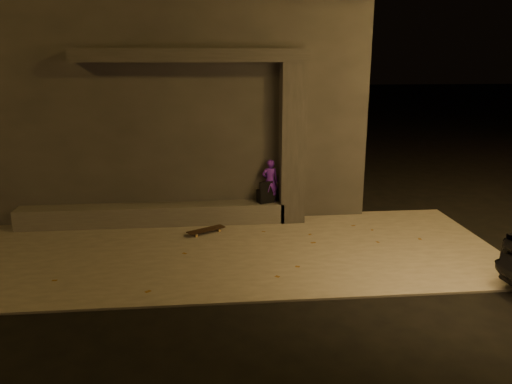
{
  "coord_description": "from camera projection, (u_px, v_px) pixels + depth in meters",
  "views": [
    {
      "loc": [
        -0.19,
        -7.28,
        3.77
      ],
      "look_at": [
        0.71,
        2.0,
        1.22
      ],
      "focal_mm": 35.0,
      "sensor_mm": 36.0,
      "label": 1
    }
  ],
  "objects": [
    {
      "name": "skateboarder",
      "position": [
        270.0,
        181.0,
        11.45
      ],
      "size": [
        0.37,
        0.24,
        1.01
      ],
      "primitive_type": "imported",
      "rotation": [
        0.0,
        0.0,
        3.14
      ],
      "color": "#531AAC",
      "rests_on": "ledge"
    },
    {
      "name": "building",
      "position": [
        177.0,
        100.0,
        13.45
      ],
      "size": [
        9.0,
        5.1,
        5.22
      ],
      "color": "#343230",
      "rests_on": "ground"
    },
    {
      "name": "sidewalk",
      "position": [
        221.0,
        251.0,
        9.92
      ],
      "size": [
        11.0,
        4.4,
        0.04
      ],
      "primitive_type": "cube",
      "color": "#68615B",
      "rests_on": "ground"
    },
    {
      "name": "column",
      "position": [
        292.0,
        144.0,
        11.27
      ],
      "size": [
        0.55,
        0.55,
        3.6
      ],
      "primitive_type": "cube",
      "color": "#343230",
      "rests_on": "sidewalk"
    },
    {
      "name": "canopy",
      "position": [
        191.0,
        55.0,
        10.61
      ],
      "size": [
        5.0,
        0.7,
        0.28
      ],
      "primitive_type": "cube",
      "color": "#343230",
      "rests_on": "column"
    },
    {
      "name": "skateboard",
      "position": [
        206.0,
        230.0,
        10.83
      ],
      "size": [
        0.85,
        0.63,
        0.09
      ],
      "rotation": [
        0.0,
        0.0,
        0.54
      ],
      "color": "black",
      "rests_on": "sidewalk"
    },
    {
      "name": "ledge",
      "position": [
        153.0,
        215.0,
        11.39
      ],
      "size": [
        6.0,
        0.55,
        0.45
      ],
      "primitive_type": "cube",
      "color": "#514E49",
      "rests_on": "sidewalk"
    },
    {
      "name": "ground",
      "position": [
        224.0,
        299.0,
        8.0
      ],
      "size": [
        120.0,
        120.0,
        0.0
      ],
      "primitive_type": "plane",
      "color": "black",
      "rests_on": "ground"
    },
    {
      "name": "backpack",
      "position": [
        266.0,
        195.0,
        11.53
      ],
      "size": [
        0.42,
        0.34,
        0.52
      ],
      "rotation": [
        0.0,
        0.0,
        0.33
      ],
      "color": "black",
      "rests_on": "ledge"
    }
  ]
}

